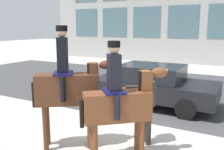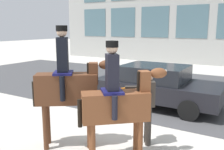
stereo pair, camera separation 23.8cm
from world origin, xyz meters
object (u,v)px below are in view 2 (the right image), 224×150
pedestrian_bystander (148,102)px  street_car_near_lane (157,85)px  mounted_horse_companion (117,101)px  mounted_horse_lead (68,85)px

pedestrian_bystander → street_car_near_lane: bearing=-106.9°
mounted_horse_companion → pedestrian_bystander: (0.24, 0.96, -0.23)m
mounted_horse_lead → mounted_horse_companion: size_ratio=1.12×
mounted_horse_companion → street_car_near_lane: (-0.63, 3.84, -0.51)m
pedestrian_bystander → street_car_near_lane: size_ratio=0.40×
street_car_near_lane → mounted_horse_companion: bearing=-80.7°
mounted_horse_lead → street_car_near_lane: bearing=45.8°
mounted_horse_lead → pedestrian_bystander: size_ratio=1.59×
mounted_horse_companion → pedestrian_bystander: bearing=34.7°
mounted_horse_companion → street_car_near_lane: size_ratio=0.57×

